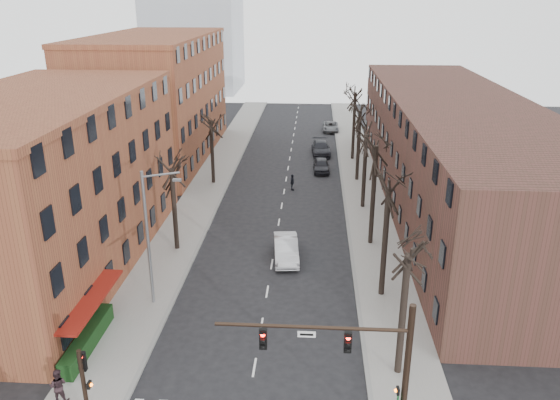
# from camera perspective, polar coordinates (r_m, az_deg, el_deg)

# --- Properties ---
(sidewalk_left) EXTENTS (4.00, 90.00, 0.15)m
(sidewalk_left) POSITION_cam_1_polar(r_m,az_deg,el_deg) (59.16, -7.16, 2.10)
(sidewalk_left) COLOR gray
(sidewalk_left) RESTS_ON ground
(sidewalk_right) EXTENTS (4.00, 90.00, 0.15)m
(sidewalk_right) POSITION_cam_1_polar(r_m,az_deg,el_deg) (58.36, 8.47, 1.78)
(sidewalk_right) COLOR gray
(sidewalk_right) RESTS_ON ground
(building_left_near) EXTENTS (12.00, 26.00, 12.00)m
(building_left_near) POSITION_cam_1_polar(r_m,az_deg,el_deg) (41.83, -23.44, 1.17)
(building_left_near) COLOR brown
(building_left_near) RESTS_ON ground
(building_left_far) EXTENTS (12.00, 28.00, 14.00)m
(building_left_far) POSITION_cam_1_polar(r_m,az_deg,el_deg) (67.83, -12.79, 10.19)
(building_left_far) COLOR brown
(building_left_far) RESTS_ON ground
(building_right) EXTENTS (12.00, 50.00, 10.00)m
(building_right) POSITION_cam_1_polar(r_m,az_deg,el_deg) (53.54, 17.74, 4.80)
(building_right) COLOR #482821
(building_right) RESTS_ON ground
(awning_left) EXTENTS (1.20, 7.00, 0.15)m
(awning_left) POSITION_cam_1_polar(r_m,az_deg,el_deg) (34.39, -18.54, -13.59)
(awning_left) COLOR maroon
(awning_left) RESTS_ON ground
(hedge) EXTENTS (0.80, 6.00, 1.00)m
(hedge) POSITION_cam_1_polar(r_m,az_deg,el_deg) (33.32, -19.47, -13.58)
(hedge) COLOR #143512
(hedge) RESTS_ON sidewalk_left
(tree_right_a) EXTENTS (5.20, 5.20, 10.00)m
(tree_right_a) POSITION_cam_1_polar(r_m,az_deg,el_deg) (30.86, 12.16, -17.28)
(tree_right_a) COLOR black
(tree_right_a) RESTS_ON ground
(tree_right_b) EXTENTS (5.20, 5.20, 10.80)m
(tree_right_b) POSITION_cam_1_polar(r_m,az_deg,el_deg) (37.43, 10.50, -9.77)
(tree_right_b) COLOR black
(tree_right_b) RESTS_ON ground
(tree_right_c) EXTENTS (5.20, 5.20, 11.60)m
(tree_right_c) POSITION_cam_1_polar(r_m,az_deg,el_deg) (44.48, 9.39, -4.56)
(tree_right_c) COLOR black
(tree_right_c) RESTS_ON ground
(tree_right_d) EXTENTS (5.20, 5.20, 10.00)m
(tree_right_d) POSITION_cam_1_polar(r_m,az_deg,el_deg) (51.80, 8.60, -0.79)
(tree_right_d) COLOR black
(tree_right_d) RESTS_ON ground
(tree_right_e) EXTENTS (5.20, 5.20, 10.80)m
(tree_right_e) POSITION_cam_1_polar(r_m,az_deg,el_deg) (59.30, 8.01, 2.03)
(tree_right_e) COLOR black
(tree_right_e) RESTS_ON ground
(tree_right_f) EXTENTS (5.20, 5.20, 11.60)m
(tree_right_f) POSITION_cam_1_polar(r_m,az_deg,el_deg) (66.91, 7.55, 4.21)
(tree_right_f) COLOR black
(tree_right_f) RESTS_ON ground
(tree_left_a) EXTENTS (5.20, 5.20, 9.50)m
(tree_left_a) POSITION_cam_1_polar(r_m,az_deg,el_deg) (43.72, -10.67, -5.11)
(tree_left_a) COLOR black
(tree_left_a) RESTS_ON ground
(tree_left_b) EXTENTS (5.20, 5.20, 9.50)m
(tree_left_b) POSITION_cam_1_polar(r_m,az_deg,el_deg) (58.18, -6.95, 1.71)
(tree_left_b) COLOR black
(tree_left_b) RESTS_ON ground
(signal_mast_arm) EXTENTS (8.14, 0.30, 7.20)m
(signal_mast_arm) POSITION_cam_1_polar(r_m,az_deg,el_deg) (23.99, 9.36, -16.38)
(signal_mast_arm) COLOR black
(signal_mast_arm) RESTS_ON ground
(signal_pole_left) EXTENTS (0.47, 0.44, 4.40)m
(signal_pole_left) POSITION_cam_1_polar(r_m,az_deg,el_deg) (26.90, -19.76, -17.61)
(signal_pole_left) COLOR black
(signal_pole_left) RESTS_ON ground
(streetlight) EXTENTS (2.45, 0.22, 9.03)m
(streetlight) POSITION_cam_1_polar(r_m,az_deg,el_deg) (34.52, -13.43, -3.38)
(streetlight) COLOR slate
(streetlight) RESTS_ON ground
(silver_sedan) EXTENTS (2.25, 5.16, 1.65)m
(silver_sedan) POSITION_cam_1_polar(r_m,az_deg,el_deg) (41.19, 0.63, -5.12)
(silver_sedan) COLOR #AEB0B5
(silver_sedan) RESTS_ON ground
(parked_car_near) EXTENTS (1.89, 4.39, 1.47)m
(parked_car_near) POSITION_cam_1_polar(r_m,az_deg,el_deg) (61.74, 4.34, 3.65)
(parked_car_near) COLOR black
(parked_car_near) RESTS_ON ground
(parked_car_mid) EXTENTS (2.51, 5.54, 1.58)m
(parked_car_mid) POSITION_cam_1_polar(r_m,az_deg,el_deg) (68.59, 4.30, 5.43)
(parked_car_mid) COLOR black
(parked_car_mid) RESTS_ON ground
(parked_car_far) EXTENTS (2.27, 4.85, 1.34)m
(parked_car_far) POSITION_cam_1_polar(r_m,az_deg,el_deg) (80.76, 5.31, 7.64)
(parked_car_far) COLOR slate
(parked_car_far) RESTS_ON ground
(pedestrian_b) EXTENTS (0.94, 0.77, 1.80)m
(pedestrian_b) POSITION_cam_1_polar(r_m,az_deg,el_deg) (29.83, -22.18, -17.51)
(pedestrian_b) COLOR black
(pedestrian_b) RESTS_ON sidewalk_left
(pedestrian_crossing) EXTENTS (0.48, 1.02, 1.69)m
(pedestrian_crossing) POSITION_cam_1_polar(r_m,az_deg,el_deg) (55.54, 1.28, 1.86)
(pedestrian_crossing) COLOR black
(pedestrian_crossing) RESTS_ON ground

